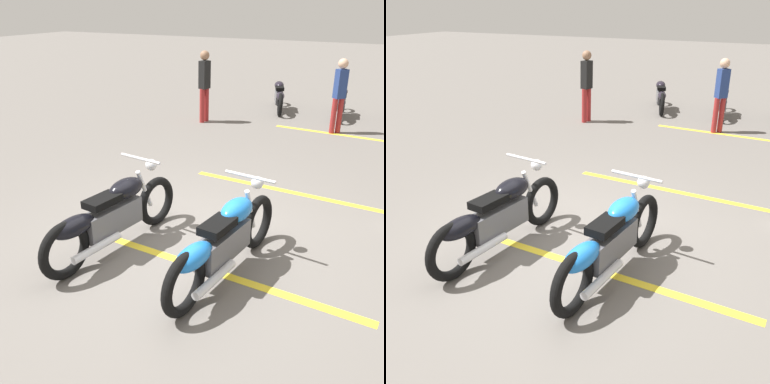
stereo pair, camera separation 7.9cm
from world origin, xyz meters
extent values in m
plane|color=#66605B|center=(0.00, 0.00, 0.00)|extent=(60.00, 60.00, 0.00)
torus|color=black|center=(0.27, -0.80, 0.34)|extent=(0.68, 0.18, 0.67)
torus|color=black|center=(-1.28, -0.63, 0.34)|extent=(0.68, 0.18, 0.67)
cube|color=#59595E|center=(-0.56, -0.71, 0.42)|extent=(0.86, 0.31, 0.32)
ellipsoid|color=blue|center=(-0.29, -0.74, 0.72)|extent=(0.55, 0.33, 0.24)
ellipsoid|color=blue|center=(-1.12, -0.65, 0.56)|extent=(0.58, 0.30, 0.22)
cube|color=black|center=(-0.69, -0.69, 0.70)|extent=(0.46, 0.29, 0.09)
cylinder|color=silver|center=(0.04, -0.77, 0.60)|extent=(0.27, 0.08, 0.56)
cylinder|color=silver|center=(-0.01, -0.77, 1.02)|extent=(0.10, 0.62, 0.04)
sphere|color=silver|center=(0.19, -0.79, 0.88)|extent=(0.15, 0.15, 0.15)
cylinder|color=silver|center=(-0.97, -0.80, 0.26)|extent=(0.71, 0.16, 0.09)
torus|color=black|center=(0.20, 0.62, 0.34)|extent=(0.68, 0.19, 0.67)
torus|color=black|center=(-1.35, 0.81, 0.34)|extent=(0.68, 0.19, 0.67)
cube|color=#59595E|center=(-0.63, 0.72, 0.42)|extent=(0.86, 0.32, 0.32)
ellipsoid|color=black|center=(-0.36, 0.69, 0.72)|extent=(0.55, 0.34, 0.24)
ellipsoid|color=black|center=(-1.19, 0.79, 0.56)|extent=(0.59, 0.31, 0.22)
cube|color=black|center=(-0.76, 0.74, 0.70)|extent=(0.47, 0.29, 0.09)
cylinder|color=silver|center=(-0.03, 0.65, 0.60)|extent=(0.27, 0.09, 0.56)
cylinder|color=silver|center=(-0.08, 0.65, 1.02)|extent=(0.11, 0.62, 0.04)
sphere|color=silver|center=(0.12, 0.63, 0.88)|extent=(0.15, 0.15, 0.15)
cylinder|color=silver|center=(-1.04, 0.63, 0.26)|extent=(0.71, 0.18, 0.09)
torus|color=black|center=(8.26, -0.29, 0.29)|extent=(0.58, 0.18, 0.57)
torus|color=black|center=(6.94, -0.50, 0.29)|extent=(0.58, 0.18, 0.57)
cube|color=#59595E|center=(7.56, -0.40, 0.36)|extent=(0.74, 0.30, 0.27)
ellipsoid|color=black|center=(7.79, -0.36, 0.62)|extent=(0.48, 0.31, 0.21)
ellipsoid|color=black|center=(7.08, -0.48, 0.48)|extent=(0.51, 0.28, 0.19)
cube|color=black|center=(7.45, -0.42, 0.60)|extent=(0.40, 0.26, 0.08)
torus|color=black|center=(8.19, 1.52, 0.30)|extent=(0.60, 0.31, 0.61)
torus|color=black|center=(6.87, 1.02, 0.30)|extent=(0.60, 0.31, 0.61)
cube|color=#59595E|center=(7.49, 1.26, 0.38)|extent=(0.78, 0.45, 0.29)
ellipsoid|color=black|center=(7.72, 1.34, 0.65)|extent=(0.53, 0.40, 0.22)
ellipsoid|color=black|center=(7.01, 1.08, 0.51)|extent=(0.55, 0.38, 0.20)
cube|color=black|center=(7.38, 1.22, 0.63)|extent=(0.45, 0.34, 0.08)
cylinder|color=maroon|center=(5.51, 2.50, 0.41)|extent=(0.12, 0.12, 0.83)
cylinder|color=maroon|center=(5.35, 2.54, 0.41)|extent=(0.12, 0.12, 0.83)
cube|color=black|center=(5.43, 2.52, 1.16)|extent=(0.28, 0.24, 0.66)
sphere|color=#8C664C|center=(5.43, 2.52, 1.61)|extent=(0.22, 0.22, 0.22)
cylinder|color=maroon|center=(5.88, -0.54, 0.40)|extent=(0.12, 0.12, 0.80)
cylinder|color=maroon|center=(6.00, -0.65, 0.40)|extent=(0.12, 0.12, 0.80)
cube|color=navy|center=(5.94, -0.60, 1.12)|extent=(0.30, 0.29, 0.63)
sphere|color=tan|center=(5.94, -0.60, 1.55)|extent=(0.22, 0.22, 0.22)
cube|color=yellow|center=(-0.51, -0.74, 0.00)|extent=(0.27, 3.20, 0.01)
cube|color=yellow|center=(2.11, -0.62, 0.00)|extent=(0.27, 3.20, 0.01)
cube|color=yellow|center=(5.83, -0.82, 0.00)|extent=(0.27, 3.20, 0.01)
camera|label=1|loc=(-4.33, -2.34, 2.83)|focal=41.23mm
camera|label=2|loc=(-4.37, -2.27, 2.83)|focal=41.23mm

